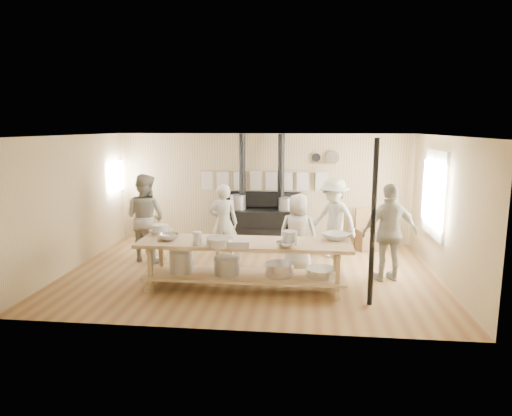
# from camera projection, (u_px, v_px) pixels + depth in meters

# --- Properties ---
(ground) EXTENTS (7.00, 7.00, 0.00)m
(ground) POSITION_uv_depth(u_px,v_px,m) (251.00, 273.00, 8.72)
(ground) COLOR brown
(ground) RESTS_ON ground
(room_shell) EXTENTS (7.00, 7.00, 7.00)m
(room_shell) POSITION_uv_depth(u_px,v_px,m) (250.00, 189.00, 8.43)
(room_shell) COLOR tan
(room_shell) RESTS_ON ground
(window_right) EXTENTS (0.09, 1.50, 1.65)m
(window_right) POSITION_uv_depth(u_px,v_px,m) (435.00, 194.00, 8.67)
(window_right) COLOR beige
(window_right) RESTS_ON ground
(left_opening) EXTENTS (0.00, 0.90, 0.90)m
(left_opening) POSITION_uv_depth(u_px,v_px,m) (116.00, 176.00, 10.76)
(left_opening) COLOR white
(left_opening) RESTS_ON ground
(stove) EXTENTS (1.90, 0.75, 2.60)m
(stove) POSITION_uv_depth(u_px,v_px,m) (261.00, 223.00, 10.70)
(stove) COLOR black
(stove) RESTS_ON ground
(towel_rail) EXTENTS (3.00, 0.04, 0.47)m
(towel_rail) POSITION_uv_depth(u_px,v_px,m) (263.00, 178.00, 10.79)
(towel_rail) COLOR tan
(towel_rail) RESTS_ON ground
(back_wall_shelf) EXTENTS (0.63, 0.14, 0.32)m
(back_wall_shelf) POSITION_uv_depth(u_px,v_px,m) (325.00, 160.00, 10.59)
(back_wall_shelf) COLOR tan
(back_wall_shelf) RESTS_ON ground
(prep_table) EXTENTS (3.60, 0.90, 0.85)m
(prep_table) POSITION_uv_depth(u_px,v_px,m) (244.00, 260.00, 7.75)
(prep_table) COLOR tan
(prep_table) RESTS_ON ground
(support_post) EXTENTS (0.08, 0.08, 2.60)m
(support_post) POSITION_uv_depth(u_px,v_px,m) (373.00, 224.00, 6.95)
(support_post) COLOR black
(support_post) RESTS_ON ground
(cook_far_left) EXTENTS (0.64, 0.47, 1.62)m
(cook_far_left) POSITION_uv_depth(u_px,v_px,m) (223.00, 223.00, 9.32)
(cook_far_left) COLOR #B1AE9D
(cook_far_left) RESTS_ON ground
(cook_left) EXTENTS (1.05, 0.92, 1.81)m
(cook_left) POSITION_uv_depth(u_px,v_px,m) (145.00, 217.00, 9.43)
(cook_left) COLOR #B1AE9D
(cook_left) RESTS_ON ground
(cook_center) EXTENTS (0.80, 0.58, 1.51)m
(cook_center) POSITION_uv_depth(u_px,v_px,m) (298.00, 233.00, 8.72)
(cook_center) COLOR #B1AE9D
(cook_center) RESTS_ON ground
(cook_right) EXTENTS (1.11, 0.68, 1.77)m
(cook_right) POSITION_uv_depth(u_px,v_px,m) (390.00, 233.00, 8.16)
(cook_right) COLOR #B1AE9D
(cook_right) RESTS_ON ground
(cook_by_window) EXTENTS (1.25, 1.17, 1.70)m
(cook_by_window) POSITION_uv_depth(u_px,v_px,m) (334.00, 219.00, 9.61)
(cook_by_window) COLOR #B1AE9D
(cook_by_window) RESTS_ON ground
(chair) EXTENTS (0.54, 0.54, 0.92)m
(chair) POSITION_uv_depth(u_px,v_px,m) (367.00, 238.00, 10.34)
(chair) COLOR brown
(chair) RESTS_ON ground
(bowl_white_a) EXTENTS (0.49, 0.49, 0.09)m
(bowl_white_a) POSITION_uv_depth(u_px,v_px,m) (161.00, 232.00, 8.17)
(bowl_white_a) COLOR silver
(bowl_white_a) RESTS_ON prep_table
(bowl_steel_a) EXTENTS (0.49, 0.49, 0.11)m
(bowl_steel_a) POSITION_uv_depth(u_px,v_px,m) (168.00, 237.00, 7.77)
(bowl_steel_a) COLOR silver
(bowl_steel_a) RESTS_ON prep_table
(bowl_white_b) EXTENTS (0.62, 0.62, 0.11)m
(bowl_white_b) POSITION_uv_depth(u_px,v_px,m) (336.00, 236.00, 7.82)
(bowl_white_b) COLOR silver
(bowl_white_b) RESTS_ON prep_table
(bowl_steel_b) EXTENTS (0.44, 0.44, 0.10)m
(bowl_steel_b) POSITION_uv_depth(u_px,v_px,m) (286.00, 245.00, 7.28)
(bowl_steel_b) COLOR silver
(bowl_steel_b) RESTS_ON prep_table
(roasting_pan) EXTENTS (0.50, 0.36, 0.11)m
(roasting_pan) POSITION_uv_depth(u_px,v_px,m) (235.00, 243.00, 7.37)
(roasting_pan) COLOR #B2B2B7
(roasting_pan) RESTS_ON prep_table
(mixing_bowl_large) EXTENTS (0.56, 0.56, 0.14)m
(mixing_bowl_large) POSITION_uv_depth(u_px,v_px,m) (220.00, 242.00, 7.39)
(mixing_bowl_large) COLOR silver
(mixing_bowl_large) RESTS_ON prep_table
(bucket_galv) EXTENTS (0.29, 0.29, 0.23)m
(bucket_galv) POSITION_uv_depth(u_px,v_px,m) (290.00, 238.00, 7.47)
(bucket_galv) COLOR gray
(bucket_galv) RESTS_ON prep_table
(deep_bowl_enamel) EXTENTS (0.38, 0.38, 0.18)m
(deep_bowl_enamel) POSITION_uv_depth(u_px,v_px,m) (161.00, 230.00, 8.16)
(deep_bowl_enamel) COLOR silver
(deep_bowl_enamel) RESTS_ON prep_table
(pitcher) EXTENTS (0.17, 0.17, 0.23)m
(pitcher) POSITION_uv_depth(u_px,v_px,m) (197.00, 238.00, 7.42)
(pitcher) COLOR silver
(pitcher) RESTS_ON prep_table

